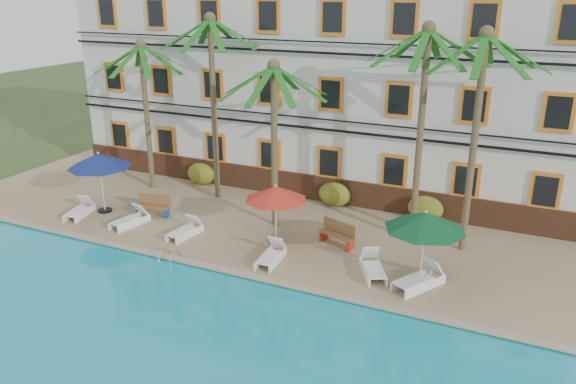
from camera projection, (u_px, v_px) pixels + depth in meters
The scene contains 25 objects.
ground at pixel (223, 263), 20.78m from camera, with size 100.00×100.00×0.00m, color #384C23.
pool_deck at pixel (281, 213), 25.00m from camera, with size 30.00×12.00×0.25m, color tan.
swimming_pool at pixel (84, 370), 14.78m from camera, with size 26.00×12.00×0.20m, color #18A3BB.
pool_coping at pixel (209, 266), 19.92m from camera, with size 30.00×0.35×0.06m, color tan.
hotel_building at pixel (324, 79), 27.46m from camera, with size 25.40×6.44×10.22m.
palm_a at pixel (145, 94), 26.36m from camera, with size 4.36×4.36×7.16m.
palm_b at pixel (213, 83), 24.86m from camera, with size 4.36×4.36×8.39m.
palm_c at pixel (274, 120), 21.98m from camera, with size 4.36×4.36×6.83m.
palm_d at pixel (422, 106), 20.33m from camera, with size 4.36×4.36×8.29m.
palm_e at pixel (477, 113), 19.51m from camera, with size 4.36×4.36×8.18m.
shrub_left at pixel (201, 174), 28.20m from camera, with size 1.50×0.90×1.10m, color #235919.
shrub_mid at pixel (335, 194), 25.37m from camera, with size 1.50×0.90×1.10m, color #235919.
shrub_right at pixel (426, 208), 23.75m from camera, with size 1.50×0.90×1.10m, color #235919.
umbrella_blue at pixel (99, 161), 24.13m from camera, with size 2.74×2.74×2.73m.
umbrella_red at pixel (276, 193), 21.11m from camera, with size 2.41×2.41×2.41m.
umbrella_green at pixel (425, 221), 18.03m from camera, with size 2.66×2.66×2.65m.
lounger_a at pixel (80, 210), 24.35m from camera, with size 1.02×1.80×0.81m.
lounger_b at pixel (130, 219), 23.39m from camera, with size 0.92×1.81×0.82m.
lounger_c at pixel (185, 230), 22.35m from camera, with size 0.79×1.71×0.78m.
lounger_d at pixel (271, 255), 20.25m from camera, with size 0.73×1.73×0.80m.
lounger_e at pixel (373, 267), 19.35m from camera, with size 1.41×1.88×0.85m.
lounger_f at pixel (420, 279), 18.51m from camera, with size 1.56×2.02×0.91m.
bench_left at pixel (153, 205), 24.34m from camera, with size 1.56×0.74×0.93m.
bench_right at pixel (338, 233), 21.53m from camera, with size 1.57×0.94×0.93m.
pool_ladder at pixel (170, 259), 20.48m from camera, with size 0.54×0.74×0.74m.
Camera 1 is at (10.04, -15.88, 9.56)m, focal length 35.00 mm.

